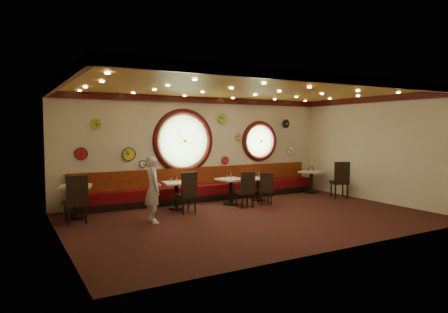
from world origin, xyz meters
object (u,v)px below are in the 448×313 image
(condiment_d_pepper, at_px, (259,176))
(condiment_d_bottle, at_px, (259,175))
(table_b, at_px, (176,192))
(condiment_b_pepper, at_px, (178,180))
(condiment_d_salt, at_px, (254,176))
(condiment_b_salt, at_px, (171,180))
(condiment_a_pepper, at_px, (75,184))
(chair_c, at_px, (246,187))
(condiment_a_salt, at_px, (72,184))
(chair_b, at_px, (188,190))
(condiment_e_salt, at_px, (309,170))
(chair_a, at_px, (76,196))
(chair_d, at_px, (266,186))
(condiment_a_bottle, at_px, (81,181))
(condiment_b_bottle, at_px, (177,179))
(condiment_e_bottle, at_px, (312,168))
(table_c, at_px, (231,188))
(chair_e, at_px, (341,177))
(waiter, at_px, (153,189))
(condiment_c_salt, at_px, (227,176))
(table_d, at_px, (258,186))
(condiment_c_bottle, at_px, (231,175))
(condiment_e_pepper, at_px, (314,170))
(condiment_c_pepper, at_px, (231,177))
(table_e, at_px, (311,179))
(table_a, at_px, (76,198))

(condiment_d_pepper, xyz_separation_m, condiment_d_bottle, (0.05, 0.10, 0.04))
(table_b, relative_size, condiment_b_pepper, 9.08)
(condiment_d_salt, bearing_deg, condiment_b_salt, 179.02)
(condiment_a_pepper, bearing_deg, condiment_d_bottle, -0.70)
(chair_c, height_order, condiment_a_salt, chair_c)
(chair_b, bearing_deg, condiment_e_salt, 6.24)
(table_b, height_order, condiment_b_salt, condiment_b_salt)
(condiment_a_pepper, bearing_deg, condiment_a_salt, 124.33)
(condiment_b_salt, distance_m, condiment_a_pepper, 2.52)
(table_b, xyz_separation_m, chair_a, (-2.71, -0.49, 0.18))
(chair_d, relative_size, condiment_d_salt, 5.43)
(condiment_d_bottle, bearing_deg, condiment_e_salt, 7.44)
(condiment_a_bottle, bearing_deg, condiment_b_salt, -3.18)
(condiment_b_bottle, relative_size, condiment_e_bottle, 0.86)
(table_c, distance_m, condiment_d_bottle, 1.19)
(condiment_b_salt, bearing_deg, chair_b, -78.02)
(condiment_d_pepper, bearing_deg, chair_e, -19.93)
(chair_a, xyz_separation_m, condiment_a_pepper, (0.08, 0.60, 0.22))
(table_b, xyz_separation_m, chair_b, (0.05, -0.65, 0.15))
(condiment_a_salt, xyz_separation_m, condiment_d_pepper, (5.43, -0.27, -0.11))
(chair_b, bearing_deg, waiter, -159.66)
(condiment_a_salt, relative_size, condiment_b_bottle, 0.58)
(condiment_d_salt, relative_size, condiment_b_bottle, 0.71)
(chair_e, distance_m, condiment_a_salt, 8.03)
(condiment_a_salt, height_order, condiment_c_salt, condiment_a_salt)
(chair_a, bearing_deg, chair_d, -7.57)
(table_c, height_order, condiment_b_salt, condiment_b_salt)
(condiment_a_salt, xyz_separation_m, condiment_b_bottle, (2.77, -0.07, -0.04))
(table_d, bearing_deg, chair_d, -106.81)
(condiment_d_salt, xyz_separation_m, condiment_c_bottle, (-0.89, -0.09, 0.10))
(table_b, xyz_separation_m, chair_c, (1.78, -0.80, 0.11))
(condiment_e_salt, bearing_deg, condiment_e_pepper, -23.80)
(chair_b, height_order, condiment_e_pepper, chair_b)
(condiment_d_pepper, relative_size, condiment_e_salt, 0.96)
(table_c, xyz_separation_m, condiment_d_bottle, (1.13, 0.20, 0.31))
(condiment_b_salt, relative_size, condiment_b_pepper, 1.20)
(chair_e, bearing_deg, condiment_c_pepper, -168.39)
(table_c, distance_m, condiment_d_pepper, 1.12)
(condiment_c_pepper, relative_size, condiment_c_bottle, 0.54)
(chair_c, distance_m, condiment_c_bottle, 0.81)
(condiment_a_salt, distance_m, condiment_c_salt, 4.29)
(condiment_c_salt, distance_m, condiment_c_bottle, 0.14)
(table_e, bearing_deg, condiment_a_pepper, -178.42)
(chair_d, distance_m, condiment_c_bottle, 1.08)
(table_a, distance_m, condiment_d_bottle, 5.40)
(table_d, bearing_deg, condiment_d_salt, 163.77)
(condiment_d_pepper, xyz_separation_m, condiment_e_bottle, (2.56, 0.48, 0.09))
(table_c, height_order, table_d, table_c)
(chair_a, distance_m, chair_e, 7.96)
(table_b, height_order, waiter, waiter)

